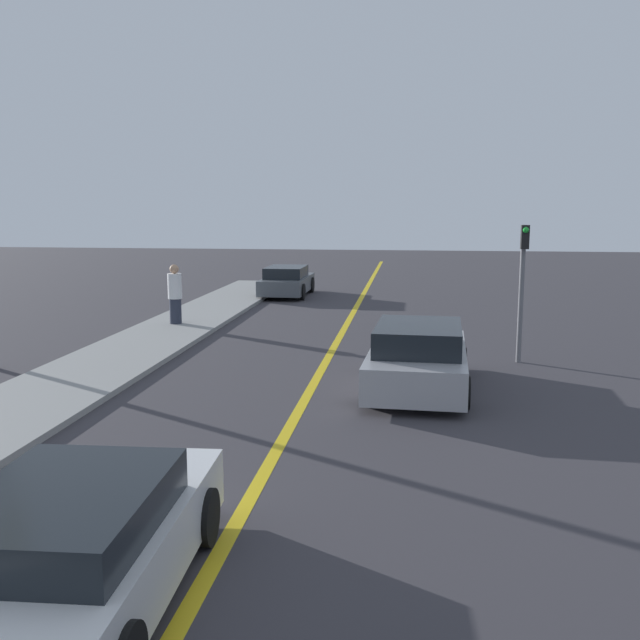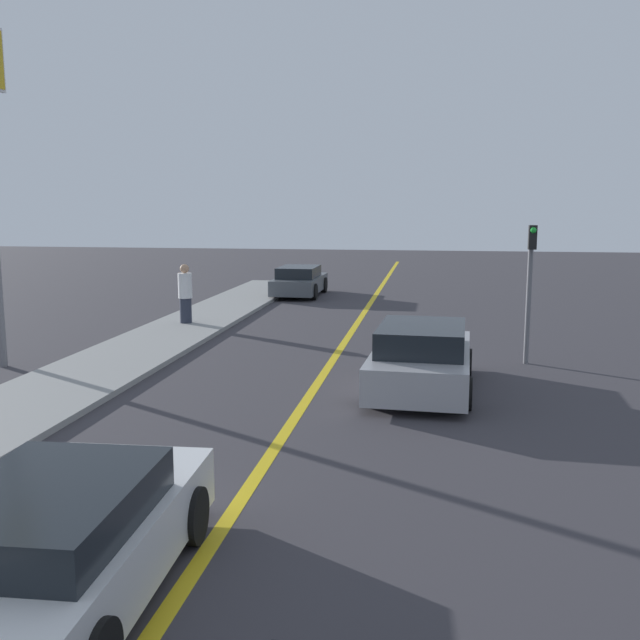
{
  "view_description": "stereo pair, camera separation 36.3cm",
  "coord_description": "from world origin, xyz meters",
  "px_view_note": "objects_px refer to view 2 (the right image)",
  "views": [
    {
      "loc": [
        2.0,
        0.76,
        3.73
      ],
      "look_at": [
        0.46,
        12.7,
        1.77
      ],
      "focal_mm": 40.0,
      "sensor_mm": 36.0,
      "label": 1
    },
    {
      "loc": [
        2.36,
        0.82,
        3.73
      ],
      "look_at": [
        0.46,
        12.7,
        1.77
      ],
      "focal_mm": 40.0,
      "sensor_mm": 36.0,
      "label": 2
    }
  ],
  "objects_px": {
    "car_far_distant": "(422,358)",
    "pedestrian_far_standing": "(185,294)",
    "traffic_light": "(530,278)",
    "car_parked_left_lot": "(299,281)",
    "car_ahead_center": "(60,543)"
  },
  "relations": [
    {
      "from": "traffic_light",
      "to": "car_far_distant",
      "type": "bearing_deg",
      "value": -130.84
    },
    {
      "from": "car_ahead_center",
      "to": "car_far_distant",
      "type": "relative_size",
      "value": 0.95
    },
    {
      "from": "car_ahead_center",
      "to": "traffic_light",
      "type": "xyz_separation_m",
      "value": [
        5.59,
        11.26,
        1.44
      ]
    },
    {
      "from": "car_far_distant",
      "to": "pedestrian_far_standing",
      "type": "bearing_deg",
      "value": 140.97
    },
    {
      "from": "car_far_distant",
      "to": "pedestrian_far_standing",
      "type": "xyz_separation_m",
      "value": [
        -7.31,
        6.5,
        0.37
      ]
    },
    {
      "from": "car_far_distant",
      "to": "pedestrian_far_standing",
      "type": "distance_m",
      "value": 9.79
    },
    {
      "from": "car_ahead_center",
      "to": "traffic_light",
      "type": "height_order",
      "value": "traffic_light"
    },
    {
      "from": "car_ahead_center",
      "to": "traffic_light",
      "type": "distance_m",
      "value": 12.65
    },
    {
      "from": "car_far_distant",
      "to": "traffic_light",
      "type": "bearing_deg",
      "value": 51.79
    },
    {
      "from": "pedestrian_far_standing",
      "to": "traffic_light",
      "type": "xyz_separation_m",
      "value": [
        9.72,
        -3.72,
        1.03
      ]
    },
    {
      "from": "car_far_distant",
      "to": "traffic_light",
      "type": "height_order",
      "value": "traffic_light"
    },
    {
      "from": "car_ahead_center",
      "to": "pedestrian_far_standing",
      "type": "xyz_separation_m",
      "value": [
        -4.12,
        14.97,
        0.41
      ]
    },
    {
      "from": "car_far_distant",
      "to": "car_parked_left_lot",
      "type": "distance_m",
      "value": 15.42
    },
    {
      "from": "car_parked_left_lot",
      "to": "car_ahead_center",
      "type": "bearing_deg",
      "value": -84.5
    },
    {
      "from": "traffic_light",
      "to": "pedestrian_far_standing",
      "type": "bearing_deg",
      "value": 159.07
    }
  ]
}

